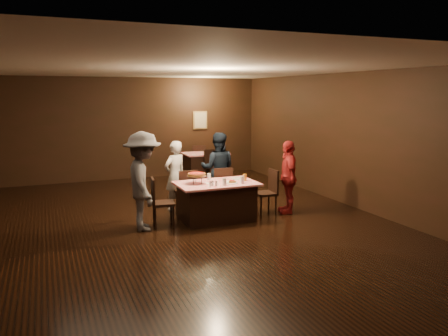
{
  "coord_description": "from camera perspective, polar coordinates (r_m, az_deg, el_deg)",
  "views": [
    {
      "loc": [
        -2.35,
        -8.03,
        2.53
      ],
      "look_at": [
        1.06,
        0.23,
        1.0
      ],
      "focal_mm": 35.0,
      "sensor_mm": 36.0,
      "label": 1
    }
  ],
  "objects": [
    {
      "name": "chair_back_near",
      "position": [
        12.48,
        -1.38,
        0.24
      ],
      "size": [
        0.45,
        0.45,
        0.95
      ],
      "primitive_type": "cube",
      "rotation": [
        0.0,
        0.0,
        0.07
      ],
      "color": "black",
      "rests_on": "ground"
    },
    {
      "name": "room",
      "position": [
        8.38,
        -6.15,
        6.98
      ],
      "size": [
        10.0,
        10.04,
        3.02
      ],
      "color": "black",
      "rests_on": "ground"
    },
    {
      "name": "diner_navy_hoodie",
      "position": [
        10.05,
        -0.79,
        -0.04
      ],
      "size": [
        0.99,
        0.9,
        1.65
      ],
      "primitive_type": "imported",
      "rotation": [
        0.0,
        0.0,
        2.72
      ],
      "color": "black",
      "rests_on": "ground"
    },
    {
      "name": "plate_with_slice",
      "position": [
        8.65,
        0.99,
        -1.85
      ],
      "size": [
        0.25,
        0.25,
        0.06
      ],
      "color": "white",
      "rests_on": "main_table"
    },
    {
      "name": "condiments",
      "position": [
        8.39,
        -1.43,
        -2.05
      ],
      "size": [
        0.17,
        0.1,
        0.09
      ],
      "color": "silver",
      "rests_on": "main_table"
    },
    {
      "name": "pizza_stand",
      "position": [
        8.6,
        -3.59,
        -0.87
      ],
      "size": [
        0.38,
        0.38,
        0.22
      ],
      "color": "black",
      "rests_on": "main_table"
    },
    {
      "name": "chair_far_left",
      "position": [
        9.35,
        -4.95,
        -3.01
      ],
      "size": [
        0.42,
        0.42,
        0.95
      ],
      "primitive_type": "cube",
      "rotation": [
        0.0,
        0.0,
        3.13
      ],
      "color": "black",
      "rests_on": "ground"
    },
    {
      "name": "diner_white_jacket",
      "position": [
        9.61,
        -6.41,
        -0.96
      ],
      "size": [
        0.65,
        0.56,
        1.52
      ],
      "primitive_type": "imported",
      "rotation": [
        0.0,
        0.0,
        3.57
      ],
      "color": "silver",
      "rests_on": "ground"
    },
    {
      "name": "chair_end_right",
      "position": [
        9.24,
        5.39,
        -3.18
      ],
      "size": [
        0.44,
        0.44,
        0.95
      ],
      "primitive_type": "cube",
      "rotation": [
        0.0,
        0.0,
        -1.61
      ],
      "color": "black",
      "rests_on": "ground"
    },
    {
      "name": "napkin_left",
      "position": [
        8.63,
        -1.79,
        -2.04
      ],
      "size": [
        0.21,
        0.21,
        0.01
      ],
      "primitive_type": "cube",
      "rotation": [
        0.0,
        0.0,
        -0.35
      ],
      "color": "white",
      "rests_on": "main_table"
    },
    {
      "name": "chair_back_far",
      "position": [
        13.69,
        -3.33,
        1.07
      ],
      "size": [
        0.51,
        0.51,
        0.95
      ],
      "primitive_type": "cube",
      "rotation": [
        0.0,
        0.0,
        2.89
      ],
      "color": "black",
      "rests_on": "ground"
    },
    {
      "name": "back_table",
      "position": [
        13.14,
        -2.47,
        0.32
      ],
      "size": [
        1.3,
        0.9,
        0.77
      ],
      "primitive_type": "cube",
      "color": "red",
      "rests_on": "ground"
    },
    {
      "name": "diner_red_shirt",
      "position": [
        9.37,
        8.36,
        -1.17
      ],
      "size": [
        0.66,
        0.99,
        1.56
      ],
      "primitive_type": "imported",
      "rotation": [
        0.0,
        0.0,
        -1.91
      ],
      "color": "#A51F21",
      "rests_on": "ground"
    },
    {
      "name": "plate_empty",
      "position": [
        9.07,
        1.9,
        -1.43
      ],
      "size": [
        0.25,
        0.25,
        0.01
      ],
      "primitive_type": "cylinder",
      "color": "white",
      "rests_on": "main_table"
    },
    {
      "name": "glass_back",
      "position": [
        8.97,
        -1.99,
        -1.15
      ],
      "size": [
        0.08,
        0.08,
        0.14
      ],
      "primitive_type": "cylinder",
      "color": "silver",
      "rests_on": "main_table"
    },
    {
      "name": "chair_end_left",
      "position": [
        8.46,
        -7.95,
        -4.43
      ],
      "size": [
        0.47,
        0.47,
        0.95
      ],
      "primitive_type": "cube",
      "rotation": [
        0.0,
        0.0,
        1.43
      ],
      "color": "black",
      "rests_on": "ground"
    },
    {
      "name": "napkin_center",
      "position": [
        8.84,
        0.82,
        -1.75
      ],
      "size": [
        0.19,
        0.19,
        0.01
      ],
      "primitive_type": "cube",
      "rotation": [
        0.0,
        0.0,
        0.21
      ],
      "color": "white",
      "rests_on": "main_table"
    },
    {
      "name": "glass_front_right",
      "position": [
        8.66,
        2.39,
        -1.54
      ],
      "size": [
        0.08,
        0.08,
        0.14
      ],
      "primitive_type": "cylinder",
      "color": "silver",
      "rests_on": "main_table"
    },
    {
      "name": "chair_far_right",
      "position": [
        9.61,
        -0.4,
        -2.62
      ],
      "size": [
        0.46,
        0.46,
        0.95
      ],
      "primitive_type": "cube",
      "rotation": [
        0.0,
        0.0,
        3.03
      ],
      "color": "black",
      "rests_on": "ground"
    },
    {
      "name": "glass_amber",
      "position": [
        8.9,
        2.73,
        -1.24
      ],
      "size": [
        0.08,
        0.08,
        0.14
      ],
      "primitive_type": "cylinder",
      "color": "#BF7F26",
      "rests_on": "main_table"
    },
    {
      "name": "diner_grey_knit",
      "position": [
        8.22,
        -10.5,
        -1.72
      ],
      "size": [
        0.81,
        1.26,
        1.85
      ],
      "primitive_type": "imported",
      "rotation": [
        0.0,
        0.0,
        1.47
      ],
      "color": "#58585D",
      "rests_on": "ground"
    },
    {
      "name": "main_table",
      "position": [
        8.81,
        -0.98,
        -4.37
      ],
      "size": [
        1.6,
        1.0,
        0.77
      ],
      "primitive_type": "cube",
      "color": "red",
      "rests_on": "ground"
    },
    {
      "name": "glass_front_left",
      "position": [
        8.46,
        0.07,
        -1.81
      ],
      "size": [
        0.08,
        0.08,
        0.14
      ],
      "primitive_type": "cylinder",
      "color": "silver",
      "rests_on": "main_table"
    }
  ]
}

